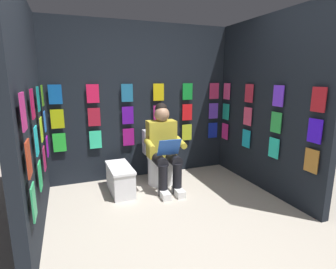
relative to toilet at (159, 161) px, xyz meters
name	(u,v)px	position (x,y,z in m)	size (l,w,h in m)	color
ground_plane	(208,253)	(0.14, 1.73, -0.33)	(30.00, 30.00, 0.00)	#B2A899
display_wall_back	(142,102)	(0.14, -0.40, 0.84)	(2.90, 0.14, 2.33)	black
display_wall_left	(267,106)	(-1.31, 0.69, 0.84)	(0.14, 2.08, 2.33)	black
display_wall_right	(28,117)	(1.59, 0.69, 0.84)	(0.14, 2.08, 2.33)	black
toilet	(159,161)	(0.00, 0.00, 0.00)	(0.41, 0.56, 0.77)	white
person_reading	(164,146)	(0.01, 0.23, 0.27)	(0.53, 0.69, 1.19)	gold
comic_longbox_near	(120,179)	(0.62, 0.17, -0.14)	(0.31, 0.66, 0.37)	silver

